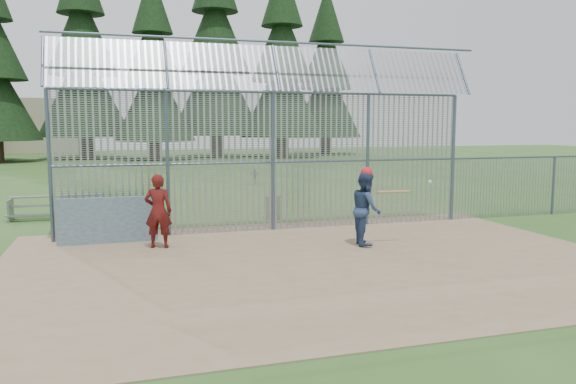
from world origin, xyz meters
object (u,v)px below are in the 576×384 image
object	(u,v)px
batter	(366,208)
onlooker	(158,211)
dugout_wall	(108,220)
trash_can	(273,207)
bleacher	(57,206)

from	to	relation	value
batter	onlooker	size ratio (longest dim) A/B	1.01
dugout_wall	batter	world-z (taller)	batter
trash_can	bleacher	bearing A→B (deg)	162.19
trash_can	bleacher	distance (m)	7.14
onlooker	bleacher	world-z (taller)	onlooker
trash_can	bleacher	size ratio (longest dim) A/B	0.27
batter	bleacher	size ratio (longest dim) A/B	0.62
trash_can	onlooker	bearing A→B (deg)	-138.50
batter	trash_can	bearing A→B (deg)	27.94
trash_can	bleacher	xyz separation A→B (m)	(-6.80, 2.18, 0.03)
dugout_wall	trash_can	xyz separation A→B (m)	(5.12, 2.52, -0.24)
batter	bleacher	bearing A→B (deg)	63.02
onlooker	bleacher	xyz separation A→B (m)	(-2.89, 5.64, -0.54)
batter	trash_can	distance (m)	4.80
batter	trash_can	xyz separation A→B (m)	(-1.20, 4.62, -0.57)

